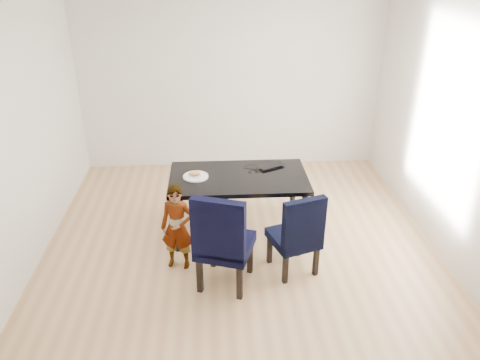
{
  "coord_description": "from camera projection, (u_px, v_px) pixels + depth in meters",
  "views": [
    {
      "loc": [
        -0.27,
        -4.36,
        3.14
      ],
      "look_at": [
        0.0,
        0.2,
        0.85
      ],
      "focal_mm": 35.0,
      "sensor_mm": 36.0,
      "label": 1
    }
  ],
  "objects": [
    {
      "name": "floor",
      "position": [
        241.0,
        255.0,
        5.32
      ],
      "size": [
        4.5,
        5.0,
        0.01
      ],
      "primitive_type": "cube",
      "color": "tan",
      "rests_on": "ground"
    },
    {
      "name": "ceiling",
      "position": [
        241.0,
        2.0,
        4.1
      ],
      "size": [
        4.5,
        5.0,
        0.01
      ],
      "primitive_type": "cube",
      "color": "white",
      "rests_on": "wall_back"
    },
    {
      "name": "wall_back",
      "position": [
        231.0,
        81.0,
        6.95
      ],
      "size": [
        4.5,
        0.01,
        2.7
      ],
      "primitive_type": "cube",
      "color": "silver",
      "rests_on": "ground"
    },
    {
      "name": "wall_front",
      "position": [
        271.0,
        324.0,
        2.47
      ],
      "size": [
        4.5,
        0.01,
        2.7
      ],
      "primitive_type": "cube",
      "color": "white",
      "rests_on": "ground"
    },
    {
      "name": "wall_left",
      "position": [
        12.0,
        150.0,
        4.59
      ],
      "size": [
        0.01,
        5.0,
        2.7
      ],
      "primitive_type": "cube",
      "color": "silver",
      "rests_on": "ground"
    },
    {
      "name": "wall_right",
      "position": [
        459.0,
        140.0,
        4.83
      ],
      "size": [
        0.01,
        5.0,
        2.7
      ],
      "primitive_type": "cube",
      "color": "white",
      "rests_on": "ground"
    },
    {
      "name": "dining_table",
      "position": [
        238.0,
        204.0,
        5.59
      ],
      "size": [
        1.6,
        0.9,
        0.75
      ],
      "primitive_type": "cube",
      "color": "black",
      "rests_on": "floor"
    },
    {
      "name": "chair_left",
      "position": [
        225.0,
        238.0,
        4.65
      ],
      "size": [
        0.66,
        0.68,
        1.09
      ],
      "primitive_type": "cube",
      "rotation": [
        0.0,
        0.0,
        -0.32
      ],
      "color": "black",
      "rests_on": "floor"
    },
    {
      "name": "chair_right",
      "position": [
        294.0,
        231.0,
        4.88
      ],
      "size": [
        0.58,
        0.59,
        0.95
      ],
      "primitive_type": "cube",
      "rotation": [
        0.0,
        0.0,
        0.32
      ],
      "color": "black",
      "rests_on": "floor"
    },
    {
      "name": "child",
      "position": [
        177.0,
        228.0,
        4.93
      ],
      "size": [
        0.39,
        0.3,
        0.97
      ],
      "primitive_type": "imported",
      "rotation": [
        0.0,
        0.0,
        -0.21
      ],
      "color": "orange",
      "rests_on": "floor"
    },
    {
      "name": "plate",
      "position": [
        196.0,
        176.0,
        5.4
      ],
      "size": [
        0.31,
        0.31,
        0.02
      ],
      "primitive_type": "cylinder",
      "rotation": [
        0.0,
        0.0,
        0.08
      ],
      "color": "white",
      "rests_on": "dining_table"
    },
    {
      "name": "sandwich",
      "position": [
        194.0,
        173.0,
        5.39
      ],
      "size": [
        0.16,
        0.1,
        0.06
      ],
      "primitive_type": "ellipsoid",
      "rotation": [
        0.0,
        0.0,
        -0.21
      ],
      "color": "#C08B44",
      "rests_on": "plate"
    },
    {
      "name": "laptop",
      "position": [
        269.0,
        165.0,
        5.68
      ],
      "size": [
        0.38,
        0.32,
        0.03
      ],
      "primitive_type": "imported",
      "rotation": [
        0.0,
        0.0,
        3.6
      ],
      "color": "black",
      "rests_on": "dining_table"
    },
    {
      "name": "cable_tangle",
      "position": [
        254.0,
        171.0,
        5.54
      ],
      "size": [
        0.16,
        0.16,
        0.01
      ],
      "primitive_type": "torus",
      "rotation": [
        0.0,
        0.0,
        -0.24
      ],
      "color": "black",
      "rests_on": "dining_table"
    }
  ]
}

